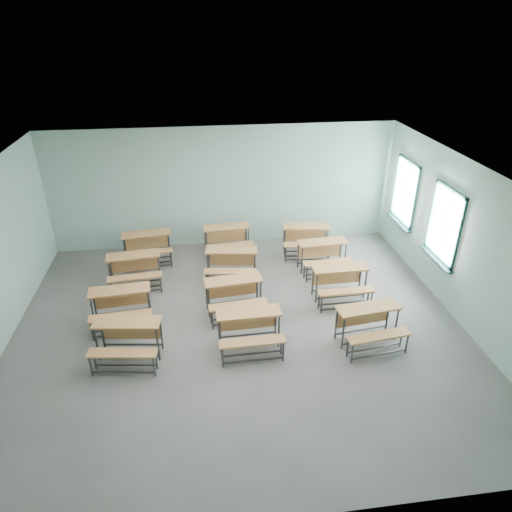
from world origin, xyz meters
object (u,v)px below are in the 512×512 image
Objects in this scene: desk_unit_r3c0 at (147,243)px; desk_unit_r0c2 at (370,321)px; desk_unit_r2c2 at (323,252)px; desk_unit_r1c2 at (341,279)px; desk_unit_r2c0 at (134,266)px; desk_unit_r2c1 at (231,261)px; desk_unit_r1c0 at (121,302)px; desk_unit_r1c1 at (235,292)px; desk_unit_r0c0 at (127,336)px; desk_unit_r3c2 at (306,236)px; desk_unit_r0c1 at (249,326)px; desk_unit_r3c1 at (227,236)px.

desk_unit_r0c2 is at bearing -47.95° from desk_unit_r3c0.
desk_unit_r3c0 is at bearing 162.43° from desk_unit_r2c2.
desk_unit_r1c2 and desk_unit_r2c0 have the same top height.
desk_unit_r2c1 is (2.23, -0.04, 0.00)m from desk_unit_r2c0.
desk_unit_r1c0 is 2.31m from desk_unit_r1c1.
desk_unit_r0c0 is 1.00× the size of desk_unit_r2c1.
desk_unit_r0c0 is at bearing -81.88° from desk_unit_r1c0.
desk_unit_r0c1 is at bearing -110.83° from desk_unit_r3c2.
desk_unit_r0c1 is 0.94× the size of desk_unit_r0c2.
desk_unit_r0c0 is 4.50m from desk_unit_r0c2.
desk_unit_r1c0 is 0.98× the size of desk_unit_r3c2.
desk_unit_r1c1 is at bearing 143.90° from desk_unit_r0c2.
desk_unit_r1c0 and desk_unit_r1c2 have the same top height.
desk_unit_r0c1 is 2.59m from desk_unit_r1c2.
desk_unit_r3c2 is (2.09, 2.43, 0.00)m from desk_unit_r1c1.
desk_unit_r1c2 is at bearing -20.65° from desk_unit_r2c0.
desk_unit_r0c1 is 3.45m from desk_unit_r2c2.
desk_unit_r1c1 is at bearing -96.30° from desk_unit_r3c1.
desk_unit_r0c0 is 1.16m from desk_unit_r1c0.
desk_unit_r1c0 is at bearing 154.40° from desk_unit_r0c1.
desk_unit_r1c0 is at bearing -140.88° from desk_unit_r2c1.
desk_unit_r2c1 is (-2.30, 1.16, 0.00)m from desk_unit_r1c2.
desk_unit_r2c0 is at bearing 130.80° from desk_unit_r0c1.
desk_unit_r3c0 is at bearing 150.39° from desk_unit_r1c2.
desk_unit_r1c0 is at bearing -100.59° from desk_unit_r2c0.
desk_unit_r3c0 is (0.07, 3.77, 0.00)m from desk_unit_r0c0.
desk_unit_r1c2 is at bearing 31.32° from desk_unit_r0c1.
desk_unit_r3c1 is at bearing 82.67° from desk_unit_r1c1.
desk_unit_r2c1 is 2.30m from desk_unit_r3c2.
desk_unit_r1c0 is 0.99× the size of desk_unit_r1c1.
desk_unit_r1c1 is at bearing -58.69° from desk_unit_r3c0.
desk_unit_r0c2 is at bearing -40.91° from desk_unit_r2c1.
desk_unit_r2c0 is 1.01× the size of desk_unit_r3c1.
desk_unit_r3c0 is (0.32, 2.64, 0.00)m from desk_unit_r1c0.
desk_unit_r1c0 is at bearing -103.48° from desk_unit_r3c0.
desk_unit_r0c2 is at bearing -5.03° from desk_unit_r0c1.
desk_unit_r0c1 is 3.90m from desk_unit_r3c1.
desk_unit_r1c0 and desk_unit_r2c2 have the same top height.
desk_unit_r3c2 is at bearing 60.75° from desk_unit_r0c1.
desk_unit_r3c2 is (4.40, 2.51, 0.00)m from desk_unit_r1c0.
desk_unit_r0c1 and desk_unit_r3c2 have the same top height.
desk_unit_r2c0 is at bearing 141.23° from desk_unit_r1c1.
desk_unit_r1c0 is at bearing 157.86° from desk_unit_r0c2.
desk_unit_r2c0 is at bearing 164.03° from desk_unit_r1c2.
desk_unit_r0c2 is 1.00× the size of desk_unit_r3c2.
desk_unit_r1c1 is 1.00× the size of desk_unit_r2c0.
desk_unit_r2c1 and desk_unit_r3c1 have the same top height.
desk_unit_r3c1 is at bearing 90.28° from desk_unit_r0c1.
desk_unit_r1c0 is 0.99× the size of desk_unit_r2c0.
desk_unit_r3c1 is (2.25, 1.30, 0.00)m from desk_unit_r2c0.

